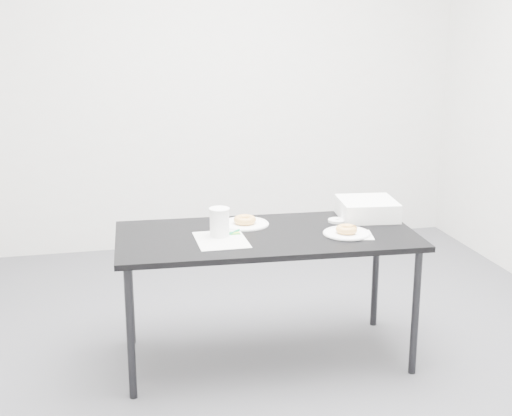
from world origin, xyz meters
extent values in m
plane|color=#46464A|center=(0.00, 0.00, 0.00)|extent=(4.00, 4.00, 0.00)
cube|color=silver|center=(0.00, 2.00, 1.35)|extent=(4.00, 0.02, 2.70)
cube|color=black|center=(0.03, 0.00, 0.67)|extent=(1.53, 0.78, 0.03)
cylinder|color=black|center=(-0.68, -0.26, 0.33)|extent=(0.04, 0.04, 0.66)
cylinder|color=black|center=(-0.65, 0.33, 0.33)|extent=(0.04, 0.04, 0.66)
cylinder|color=black|center=(0.70, -0.33, 0.33)|extent=(0.04, 0.04, 0.66)
cylinder|color=black|center=(0.73, 0.26, 0.33)|extent=(0.04, 0.04, 0.66)
cube|color=silver|center=(-0.22, -0.05, 0.69)|extent=(0.24, 0.31, 0.00)
cube|color=green|center=(-0.13, 0.03, 0.69)|extent=(0.05, 0.05, 0.00)
cylinder|color=#0C8C5D|center=(-0.15, 0.02, 0.69)|extent=(0.11, 0.11, 0.01)
cube|color=silver|center=(0.45, -0.13, 0.69)|extent=(0.19, 0.19, 0.00)
cylinder|color=white|center=(0.41, -0.10, 0.69)|extent=(0.24, 0.24, 0.01)
torus|color=#DB8C45|center=(0.41, -0.10, 0.71)|extent=(0.14, 0.14, 0.04)
cylinder|color=white|center=(-0.05, 0.18, 0.69)|extent=(0.25, 0.25, 0.01)
torus|color=#DB8C45|center=(-0.05, 0.18, 0.71)|extent=(0.13, 0.13, 0.04)
cylinder|color=white|center=(-0.21, 0.01, 0.76)|extent=(0.10, 0.10, 0.14)
cylinder|color=silver|center=(0.44, 0.12, 0.69)|extent=(0.10, 0.10, 0.01)
cube|color=white|center=(0.63, 0.17, 0.73)|extent=(0.33, 0.33, 0.10)
camera|label=1|loc=(-0.79, -3.32, 1.75)|focal=50.00mm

